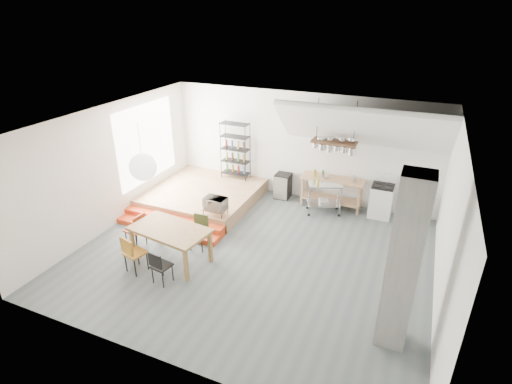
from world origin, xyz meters
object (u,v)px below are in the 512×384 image
at_px(stove, 381,200).
at_px(rolling_cart, 324,194).
at_px(dining_table, 170,232).
at_px(mini_fridge, 283,186).

distance_m(stove, rolling_cart, 1.57).
bearing_deg(stove, dining_table, -135.00).
height_order(dining_table, rolling_cart, rolling_cart).
bearing_deg(stove, mini_fridge, 179.14).
height_order(dining_table, mini_fridge, dining_table).
bearing_deg(dining_table, stove, 53.11).
distance_m(stove, mini_fridge, 2.91).
xyz_separation_m(stove, dining_table, (-4.12, -4.12, 0.27)).
bearing_deg(rolling_cart, stove, -4.54).
bearing_deg(mini_fridge, stove, -0.86).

